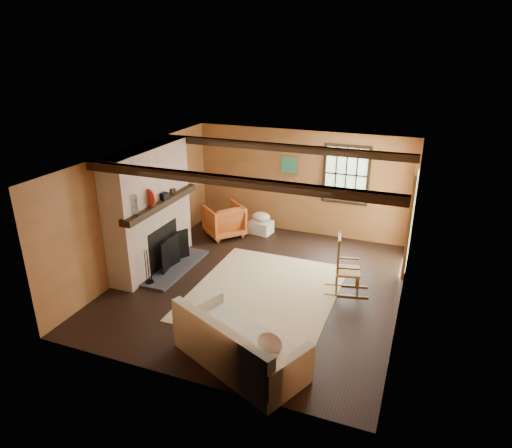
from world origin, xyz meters
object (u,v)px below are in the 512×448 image
at_px(fireplace, 151,214).
at_px(laundry_basket, 261,227).
at_px(sofa, 237,348).
at_px(rocking_chair, 346,269).
at_px(armchair, 224,220).

distance_m(fireplace, laundry_basket, 2.88).
bearing_deg(fireplace, sofa, -38.70).
relative_size(rocking_chair, sofa, 0.50).
relative_size(fireplace, laundry_basket, 4.80).
distance_m(fireplace, rocking_chair, 3.83).
relative_size(rocking_chair, armchair, 1.32).
bearing_deg(laundry_basket, sofa, -73.34).
height_order(fireplace, rocking_chair, fireplace).
height_order(fireplace, armchair, fireplace).
height_order(laundry_basket, armchair, armchair).
bearing_deg(fireplace, laundry_basket, 58.87).
xyz_separation_m(rocking_chair, sofa, (-0.99, -2.55, -0.17)).
distance_m(sofa, laundry_basket, 4.74).
bearing_deg(rocking_chair, laundry_basket, 37.75).
xyz_separation_m(sofa, armchair, (-2.11, 4.11, 0.09)).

